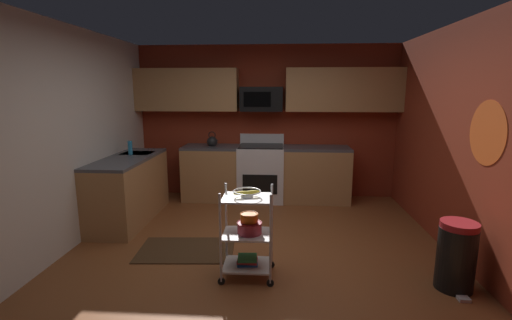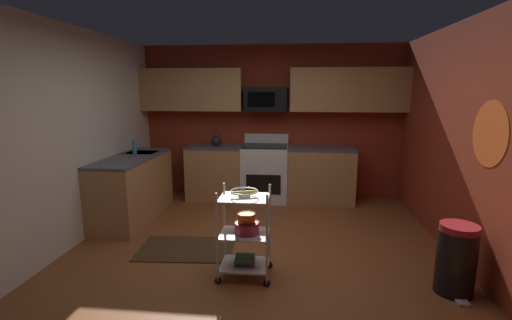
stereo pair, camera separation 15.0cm
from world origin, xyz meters
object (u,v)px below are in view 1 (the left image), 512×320
(dish_soap_bottle, at_px, (130,148))
(mixing_bowl_large, at_px, (250,227))
(fruit_bowl, at_px, (247,192))
(microwave, at_px, (262,99))
(book_stack, at_px, (247,260))
(rolling_cart, at_px, (247,234))
(mixing_bowl_small, at_px, (249,217))
(kettle, at_px, (212,141))
(trash_can, at_px, (456,256))
(oven_range, at_px, (261,172))

(dish_soap_bottle, bearing_deg, mixing_bowl_large, -42.09)
(fruit_bowl, bearing_deg, dish_soap_bottle, 137.56)
(microwave, height_order, mixing_bowl_large, microwave)
(mixing_bowl_large, distance_m, dish_soap_bottle, 2.61)
(dish_soap_bottle, bearing_deg, fruit_bowl, -42.44)
(book_stack, height_order, dish_soap_bottle, dish_soap_bottle)
(rolling_cart, height_order, book_stack, rolling_cart)
(mixing_bowl_small, height_order, kettle, kettle)
(mixing_bowl_large, distance_m, mixing_bowl_small, 0.10)
(book_stack, bearing_deg, trash_can, -2.70)
(rolling_cart, distance_m, mixing_bowl_small, 0.17)
(kettle, distance_m, dish_soap_bottle, 1.37)
(mixing_bowl_small, bearing_deg, oven_range, 90.59)
(mixing_bowl_large, height_order, trash_can, trash_can)
(dish_soap_bottle, bearing_deg, mixing_bowl_small, -41.87)
(oven_range, relative_size, rolling_cart, 1.20)
(fruit_bowl, distance_m, dish_soap_bottle, 2.55)
(microwave, height_order, rolling_cart, microwave)
(oven_range, relative_size, trash_can, 1.67)
(fruit_bowl, relative_size, mixing_bowl_large, 1.08)
(fruit_bowl, relative_size, trash_can, 0.41)
(trash_can, bearing_deg, kettle, 136.07)
(oven_range, bearing_deg, microwave, 90.26)
(mixing_bowl_large, distance_m, kettle, 2.79)
(fruit_bowl, height_order, mixing_bowl_large, fruit_bowl)
(fruit_bowl, xyz_separation_m, mixing_bowl_small, (0.02, 0.02, -0.26))
(book_stack, xyz_separation_m, trash_can, (1.97, -0.09, 0.16))
(fruit_bowl, bearing_deg, kettle, 107.75)
(microwave, xyz_separation_m, mixing_bowl_large, (0.03, -2.72, -1.18))
(microwave, xyz_separation_m, rolling_cart, (0.01, -2.72, -1.25))
(rolling_cart, distance_m, kettle, 2.79)
(microwave, distance_m, fruit_bowl, 2.84)
(mixing_bowl_large, bearing_deg, trash_can, -2.73)
(book_stack, bearing_deg, rolling_cart, 180.00)
(fruit_bowl, bearing_deg, trash_can, -2.70)
(kettle, bearing_deg, oven_range, 0.27)
(mixing_bowl_large, height_order, kettle, kettle)
(book_stack, relative_size, kettle, 0.82)
(book_stack, bearing_deg, fruit_bowl, 0.00)
(oven_range, xyz_separation_m, fruit_bowl, (0.01, -2.61, 0.40))
(microwave, xyz_separation_m, fruit_bowl, (0.01, -2.72, -0.82))
(microwave, height_order, dish_soap_bottle, microwave)
(rolling_cart, relative_size, fruit_bowl, 3.36)
(oven_range, height_order, microwave, microwave)
(microwave, relative_size, mixing_bowl_small, 3.85)
(rolling_cart, distance_m, dish_soap_bottle, 2.60)
(microwave, relative_size, dish_soap_bottle, 3.50)
(rolling_cart, xyz_separation_m, mixing_bowl_large, (0.02, 0.00, 0.07))
(microwave, relative_size, trash_can, 1.06)
(oven_range, bearing_deg, book_stack, -89.80)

